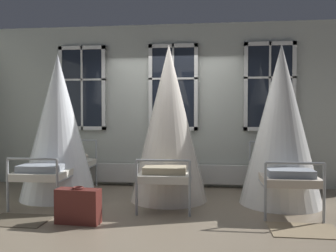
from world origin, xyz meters
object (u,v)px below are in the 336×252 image
cot_first (58,128)px  cot_third (281,126)px  suitcase_dark (78,206)px  cot_second (169,125)px

cot_first → cot_third: 3.60m
cot_third → suitcase_dark: bearing=116.0°
suitcase_dark → cot_third: bearing=30.0°
cot_second → suitcase_dark: 1.97m
cot_second → cot_third: 1.75m
cot_first → suitcase_dark: 1.83m
cot_third → suitcase_dark: (-2.75, -1.30, -0.98)m
cot_third → cot_second: bearing=88.2°
cot_first → cot_second: cot_second is taller
cot_first → cot_second: bearing=-89.8°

